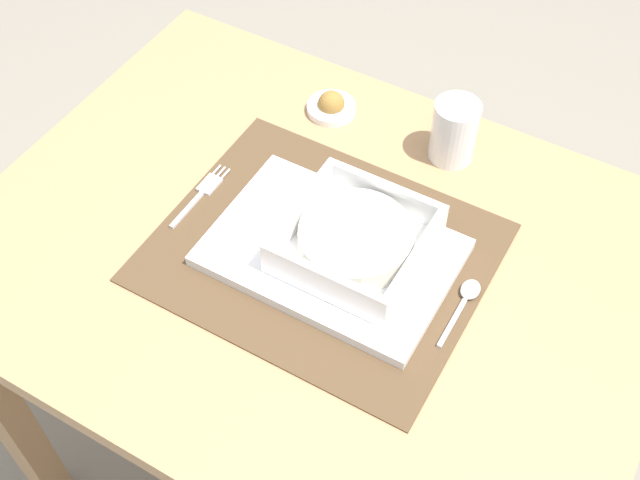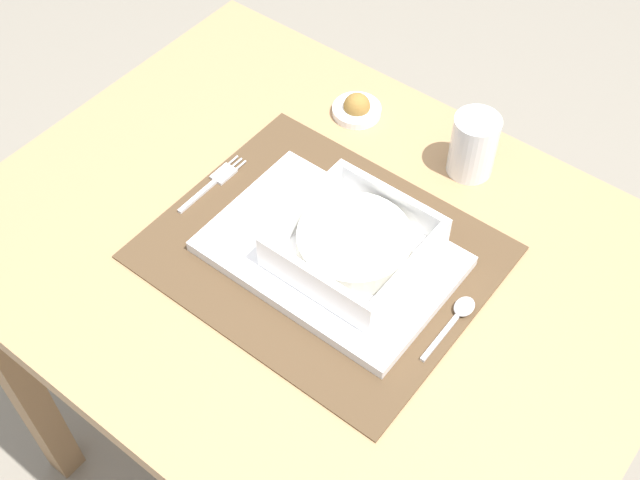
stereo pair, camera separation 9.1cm
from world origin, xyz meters
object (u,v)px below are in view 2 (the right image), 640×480
dining_table (315,297)px  porridge_bowl (354,245)px  fork (216,180)px  butter_knife (419,323)px  condiment_saucer (357,108)px  drinking_glass (473,148)px  bread_knife (407,305)px  spoon (459,313)px

dining_table → porridge_bowl: bearing=11.0°
porridge_bowl → fork: size_ratio=1.35×
butter_knife → condiment_saucer: condiment_saucer is taller
fork → drinking_glass: size_ratio=1.36×
drinking_glass → porridge_bowl: bearing=-96.9°
fork → bread_knife: 0.33m
dining_table → porridge_bowl: porridge_bowl is taller
dining_table → spoon: (0.21, 0.03, 0.12)m
drinking_glass → condiment_saucer: (-0.20, -0.00, -0.03)m
butter_knife → porridge_bowl: bearing=170.1°
dining_table → condiment_saucer: (-0.11, 0.25, 0.12)m
dining_table → drinking_glass: bearing=71.4°
dining_table → porridge_bowl: size_ratio=5.24×
condiment_saucer → porridge_bowl: bearing=-54.6°
spoon → condiment_saucer: condiment_saucer is taller
porridge_bowl → spoon: 0.16m
fork → drinking_glass: drinking_glass is taller
spoon → bread_knife: bearing=-155.3°
bread_knife → fork: bearing=173.1°
bread_knife → condiment_saucer: 0.36m
fork → bread_knife: (0.33, -0.01, 0.00)m
butter_knife → drinking_glass: size_ratio=1.47×
porridge_bowl → bread_knife: 0.10m
bread_knife → condiment_saucer: (-0.26, 0.25, 0.00)m
dining_table → porridge_bowl: (0.06, 0.01, 0.15)m
dining_table → spoon: bearing=7.2°
fork → spoon: 0.39m
fork → condiment_saucer: (0.07, 0.24, 0.01)m
fork → spoon: (0.39, 0.02, 0.00)m
butter_knife → drinking_glass: bearing=111.7°
spoon → bread_knife: (-0.06, -0.03, -0.00)m
dining_table → fork: 0.22m
fork → butter_knife: 0.36m
porridge_bowl → butter_knife: (0.12, -0.03, -0.03)m
porridge_bowl → fork: 0.24m
bread_knife → drinking_glass: drinking_glass is taller
bread_knife → drinking_glass: (-0.06, 0.25, 0.04)m
dining_table → bread_knife: bearing=-1.4°
butter_knife → drinking_glass: (-0.09, 0.27, 0.04)m
fork → drinking_glass: bearing=41.7°
bread_knife → condiment_saucer: size_ratio=1.86×
porridge_bowl → fork: (-0.24, -0.00, -0.04)m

